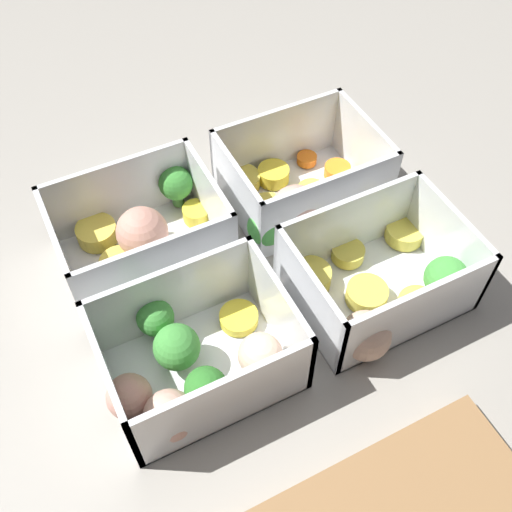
{
  "coord_description": "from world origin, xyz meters",
  "views": [
    {
      "loc": [
        0.15,
        0.31,
        0.46
      ],
      "look_at": [
        0.0,
        0.0,
        0.03
      ],
      "focal_mm": 42.0,
      "sensor_mm": 36.0,
      "label": 1
    }
  ],
  "objects_px": {
    "container_near_right": "(142,232)",
    "container_far_right": "(192,362)",
    "container_near_left": "(294,191)",
    "container_far_left": "(382,284)"
  },
  "relations": [
    {
      "from": "container_near_right",
      "to": "container_far_right",
      "type": "xyz_separation_m",
      "value": [
        0.01,
        0.15,
        0.0
      ]
    },
    {
      "from": "container_near_right",
      "to": "container_far_left",
      "type": "bearing_deg",
      "value": 138.31
    },
    {
      "from": "container_far_left",
      "to": "container_near_right",
      "type": "bearing_deg",
      "value": -41.69
    },
    {
      "from": "container_far_left",
      "to": "container_far_right",
      "type": "distance_m",
      "value": 0.18
    },
    {
      "from": "container_near_left",
      "to": "container_far_left",
      "type": "distance_m",
      "value": 0.14
    },
    {
      "from": "container_near_left",
      "to": "container_near_right",
      "type": "relative_size",
      "value": 0.99
    },
    {
      "from": "container_near_left",
      "to": "container_far_right",
      "type": "bearing_deg",
      "value": 38.34
    },
    {
      "from": "container_far_left",
      "to": "container_far_right",
      "type": "relative_size",
      "value": 1.03
    },
    {
      "from": "container_near_left",
      "to": "container_far_right",
      "type": "distance_m",
      "value": 0.22
    },
    {
      "from": "container_near_left",
      "to": "container_far_left",
      "type": "relative_size",
      "value": 0.95
    }
  ]
}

